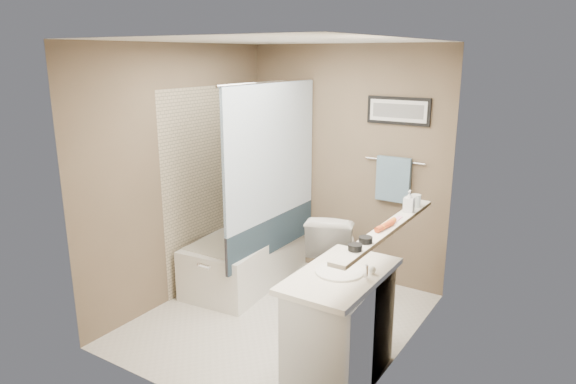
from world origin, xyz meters
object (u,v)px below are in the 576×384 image
Objects in this scene: vanity at (340,330)px; soap_bottle at (409,201)px; hair_brush_back at (388,224)px; candle_bowl_far at (366,240)px; candle_bowl_near at (355,247)px; glass_jar at (416,201)px; toilet at (334,249)px; bathtub at (248,257)px; hair_brush_front at (384,226)px.

soap_bottle is (0.19, 0.76, 0.80)m from vanity.
hair_brush_back is 1.30× the size of soap_bottle.
candle_bowl_far is at bearing -90.00° from hair_brush_back.
candle_bowl_near is 0.90× the size of glass_jar.
hair_brush_back is at bearing 114.79° from toilet.
glass_jar reaches higher than bathtub.
glass_jar reaches higher than toilet.
candle_bowl_near is 1.00× the size of candle_bowl_far.
bathtub is 0.91m from toilet.
hair_brush_back is (1.79, -0.70, 0.89)m from bathtub.
candle_bowl_near is at bearing -90.00° from glass_jar.
candle_bowl_near is at bearing -90.00° from hair_brush_back.
vanity is 9.00× the size of glass_jar.
bathtub is 2.01m from glass_jar.
candle_bowl_far is (1.79, -1.09, 0.89)m from bathtub.
soap_bottle reaches higher than candle_bowl_near.
vanity is 1.12m from soap_bottle.
vanity is 10.00× the size of candle_bowl_near.
glass_jar is at bearing 90.00° from hair_brush_back.
candle_bowl_far is at bearing -36.77° from bathtub.
toilet is 1.30m from glass_jar.
toilet is 8.96× the size of candle_bowl_far.
glass_jar is 0.59× the size of soap_bottle.
soap_bottle is at bearing 90.00° from hair_brush_front.
bathtub is 1.91m from vanity.
soap_bottle is at bearing 90.00° from candle_bowl_far.
soap_bottle is at bearing 90.00° from candle_bowl_near.
hair_brush_front is (0.19, 0.27, 0.74)m from vanity.
bathtub is at bearing 171.15° from soap_bottle.
bathtub is at bearing 176.10° from glass_jar.
vanity is (0.77, -1.36, -0.00)m from toilet.
hair_brush_back is at bearing -27.00° from bathtub.
bathtub is at bearing 156.76° from hair_brush_front.
glass_jar reaches higher than hair_brush_back.
glass_jar is (0.00, 1.12, 0.03)m from candle_bowl_near.
toilet is 0.90× the size of vanity.
soap_bottle is at bearing -90.00° from glass_jar.
candle_bowl_near is at bearing -40.32° from bathtub.
candle_bowl_near is at bearing -90.00° from hair_brush_front.
candle_bowl_far is (0.95, -1.41, 0.73)m from toilet.
glass_jar reaches higher than candle_bowl_near.
toilet is 4.75× the size of soap_bottle.
candle_bowl_near and candle_bowl_far have the same top height.
vanity is 0.76m from candle_bowl_far.
candle_bowl_far is 0.41× the size of hair_brush_back.
candle_bowl_far is at bearing -90.00° from soap_bottle.
soap_bottle is at bearing 90.00° from hair_brush_back.
candle_bowl_far is (0.19, -0.05, 0.73)m from vanity.
bathtub is 2.35m from candle_bowl_near.
hair_brush_front is 0.06m from hair_brush_back.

